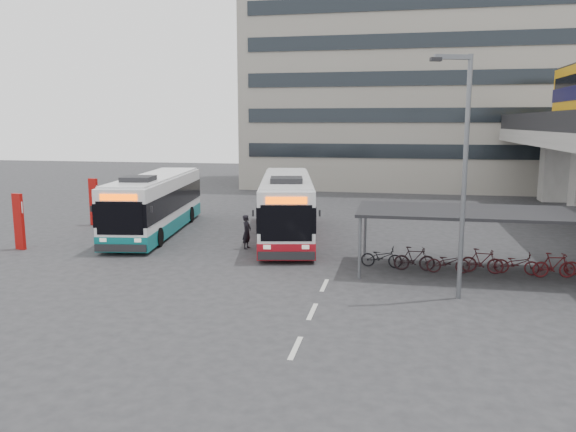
% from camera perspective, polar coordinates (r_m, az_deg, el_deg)
% --- Properties ---
extents(ground, '(120.00, 120.00, 0.00)m').
position_cam_1_polar(ground, '(21.57, -2.93, -6.69)').
color(ground, '#28282B').
rests_on(ground, ground).
extents(bike_shelter, '(10.00, 4.00, 2.54)m').
position_cam_1_polar(bike_shelter, '(23.80, 19.21, -2.31)').
color(bike_shelter, '#595B60').
rests_on(bike_shelter, ground).
extents(office_block, '(30.00, 15.00, 25.00)m').
position_cam_1_polar(office_block, '(56.47, 12.47, 15.88)').
color(office_block, gray).
rests_on(office_block, ground).
extents(road_markings, '(0.15, 7.60, 0.01)m').
position_cam_1_polar(road_markings, '(18.29, 2.49, -9.67)').
color(road_markings, beige).
rests_on(road_markings, ground).
extents(bus_main, '(4.75, 11.98, 3.46)m').
position_cam_1_polar(bus_main, '(29.45, -0.14, 0.91)').
color(bus_main, white).
rests_on(bus_main, ground).
extents(bus_teal, '(4.03, 11.65, 3.38)m').
position_cam_1_polar(bus_teal, '(31.64, -13.26, 1.17)').
color(bus_teal, white).
rests_on(bus_teal, ground).
extents(pedestrian, '(0.49, 0.66, 1.64)m').
position_cam_1_polar(pedestrian, '(26.98, -4.21, -1.62)').
color(pedestrian, black).
rests_on(pedestrian, ground).
extents(lamp_post, '(1.39, 0.60, 8.18)m').
position_cam_1_polar(lamp_post, '(19.57, 17.28, 5.13)').
color(lamp_post, '#595B60').
rests_on(lamp_post, ground).
extents(sign_totem_mid, '(0.58, 0.29, 2.70)m').
position_cam_1_polar(sign_totem_mid, '(29.55, -25.67, -0.44)').
color(sign_totem_mid, '#9C0C09').
rests_on(sign_totem_mid, ground).
extents(sign_totem_north, '(0.60, 0.28, 2.77)m').
position_cam_1_polar(sign_totem_north, '(34.91, -19.12, 1.43)').
color(sign_totem_north, '#9C0C09').
rests_on(sign_totem_north, ground).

